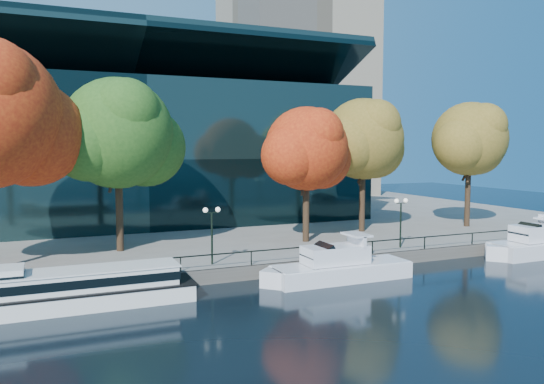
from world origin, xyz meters
name	(u,v)px	position (x,y,z in m)	size (l,w,h in m)	color
ground	(269,290)	(0.00, 0.00, 0.00)	(160.00, 160.00, 0.00)	black
promenade	(158,216)	(0.00, 36.38, 0.50)	(90.00, 67.08, 1.00)	slate
railing	(251,252)	(0.00, 3.25, 1.94)	(88.20, 0.08, 0.99)	black
convention_building	(130,153)	(-4.00, 31.79, 8.51)	(50.00, 24.57, 21.43)	black
office_tower	(295,11)	(28.00, 55.00, 33.02)	(22.50, 22.50, 65.90)	tan
tour_boat	(76,288)	(-11.61, 0.98, 1.13)	(14.04, 3.13, 2.66)	white
cruiser_near	(336,267)	(5.19, 0.50, 0.99)	(11.00, 2.83, 3.19)	white
cruiser_far	(536,244)	(24.83, 0.98, 1.08)	(10.43, 2.89, 3.41)	white
tree_2	(120,136)	(-7.58, 11.97, 10.08)	(10.79, 8.85, 13.59)	black
tree_3	(308,151)	(7.82, 9.97, 8.90)	(9.03, 7.40, 11.67)	black
tree_4	(365,141)	(15.43, 12.89, 9.80)	(9.79, 8.03, 12.89)	black
tree_5	(471,141)	(27.26, 11.36, 9.86)	(9.45, 7.75, 12.80)	black
lamp_1	(212,222)	(-2.46, 4.50, 3.98)	(1.26, 0.36, 4.03)	black
lamp_2	(401,211)	(13.55, 4.50, 3.98)	(1.26, 0.36, 4.03)	black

